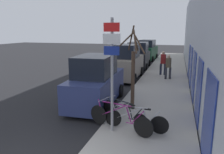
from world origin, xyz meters
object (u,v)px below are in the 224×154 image
(parked_car_2, at_px, (138,56))
(street_tree, at_px, (133,70))
(bicycle_2, at_px, (123,114))
(parked_car_0, at_px, (96,82))
(parked_car_3, at_px, (147,51))
(bicycle_1, at_px, (135,120))
(bicycle_0, at_px, (119,119))
(signpost, at_px, (112,69))
(pedestrian_near, at_px, (168,65))
(pedestrian_far, at_px, (163,61))
(parked_car_1, at_px, (126,63))

(parked_car_2, relative_size, street_tree, 1.19)
(bicycle_2, xyz_separation_m, street_tree, (-0.04, 1.76, 1.29))
(parked_car_0, xyz_separation_m, parked_car_3, (0.10, 16.58, 0.03))
(bicycle_1, relative_size, bicycle_2, 1.10)
(bicycle_0, bearing_deg, bicycle_1, -51.92)
(parked_car_0, distance_m, street_tree, 2.03)
(bicycle_0, bearing_deg, parked_car_0, 53.23)
(signpost, distance_m, pedestrian_near, 8.94)
(parked_car_0, bearing_deg, pedestrian_near, 60.32)
(signpost, distance_m, pedestrian_far, 10.24)
(bicycle_1, distance_m, street_tree, 2.49)
(bicycle_2, height_order, pedestrian_near, pedestrian_near)
(pedestrian_near, bearing_deg, bicycle_1, -113.08)
(pedestrian_far, bearing_deg, bicycle_0, -98.14)
(parked_car_2, bearing_deg, pedestrian_far, -55.82)
(parked_car_1, xyz_separation_m, pedestrian_far, (2.48, 1.48, 0.05))
(parked_car_0, height_order, pedestrian_near, parked_car_0)
(bicycle_2, height_order, parked_car_2, parked_car_2)
(bicycle_2, bearing_deg, parked_car_2, 40.52)
(bicycle_1, height_order, parked_car_0, parked_car_0)
(street_tree, bearing_deg, parked_car_0, 165.55)
(parked_car_2, bearing_deg, bicycle_1, -81.41)
(bicycle_0, distance_m, parked_car_1, 8.75)
(bicycle_0, xyz_separation_m, pedestrian_near, (1.16, 8.64, 0.57))
(bicycle_2, relative_size, pedestrian_near, 1.19)
(parked_car_1, bearing_deg, pedestrian_near, 2.68)
(parked_car_3, xyz_separation_m, pedestrian_far, (2.46, -9.24, 0.09))
(parked_car_0, relative_size, parked_car_3, 1.00)
(bicycle_0, height_order, street_tree, street_tree)
(parked_car_2, bearing_deg, bicycle_2, -83.29)
(bicycle_0, bearing_deg, parked_car_3, 24.04)
(bicycle_0, height_order, bicycle_1, bicycle_0)
(parked_car_0, bearing_deg, street_tree, -17.37)
(street_tree, bearing_deg, parked_car_2, 98.92)
(parked_car_0, distance_m, parked_car_2, 10.88)
(bicycle_2, height_order, pedestrian_far, pedestrian_far)
(signpost, height_order, bicycle_2, signpost)
(parked_car_2, bearing_deg, signpost, -84.64)
(street_tree, bearing_deg, bicycle_1, -75.35)
(parked_car_0, height_order, street_tree, street_tree)
(signpost, distance_m, street_tree, 2.39)
(bicycle_0, bearing_deg, bicycle_2, 16.25)
(bicycle_2, relative_size, street_tree, 0.57)
(pedestrian_far, bearing_deg, street_tree, -99.47)
(parked_car_3, relative_size, pedestrian_near, 2.73)
(pedestrian_far, bearing_deg, parked_car_2, 121.33)
(parked_car_1, bearing_deg, street_tree, -73.66)
(pedestrian_near, distance_m, pedestrian_far, 1.46)
(parked_car_1, height_order, parked_car_3, parked_car_1)
(bicycle_1, height_order, parked_car_3, parked_car_3)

